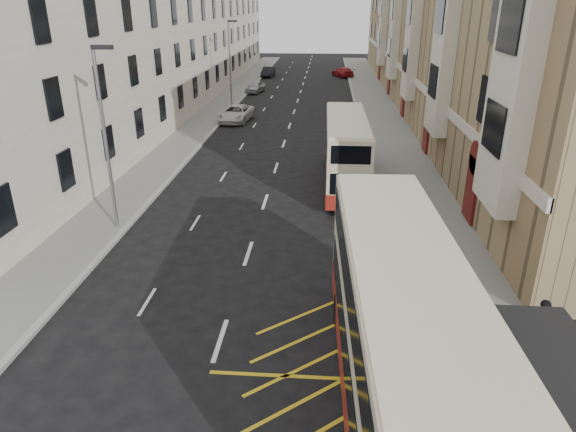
# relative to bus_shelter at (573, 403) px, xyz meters

# --- Properties ---
(pavement_right) EXTENTS (4.00, 120.00, 0.15)m
(pavement_right) POSITION_rel_bus_shelter_xyz_m (-0.34, 30.39, -2.06)
(pavement_right) COLOR slate
(pavement_right) RESTS_ON ground
(pavement_left) EXTENTS (3.00, 120.00, 0.15)m
(pavement_left) POSITION_rel_bus_shelter_xyz_m (-15.84, 30.39, -2.06)
(pavement_left) COLOR slate
(pavement_left) RESTS_ON ground
(kerb_right) EXTENTS (0.25, 120.00, 0.15)m
(kerb_right) POSITION_rel_bus_shelter_xyz_m (-2.34, 30.39, -2.06)
(kerb_right) COLOR gray
(kerb_right) RESTS_ON ground
(kerb_left) EXTENTS (0.25, 120.00, 0.15)m
(kerb_left) POSITION_rel_bus_shelter_xyz_m (-14.34, 30.39, -2.06)
(kerb_left) COLOR gray
(kerb_left) RESTS_ON ground
(road_markings) EXTENTS (10.00, 110.00, 0.01)m
(road_markings) POSITION_rel_bus_shelter_xyz_m (-8.34, 45.39, -2.13)
(road_markings) COLOR silver
(road_markings) RESTS_ON ground
(terrace_right) EXTENTS (10.75, 79.00, 15.25)m
(terrace_right) POSITION_rel_bus_shelter_xyz_m (6.54, 45.77, 5.38)
(terrace_right) COLOR #927E54
(terrace_right) RESTS_ON ground
(terrace_left) EXTENTS (9.18, 79.00, 13.25)m
(terrace_left) POSITION_rel_bus_shelter_xyz_m (-21.77, 45.89, 4.38)
(terrace_left) COLOR silver
(terrace_left) RESTS_ON ground
(bus_shelter) EXTENTS (1.65, 4.25, 2.70)m
(bus_shelter) POSITION_rel_bus_shelter_xyz_m (0.00, 0.00, 0.00)
(bus_shelter) COLOR black
(bus_shelter) RESTS_ON pavement_right
(guard_railing) EXTENTS (0.06, 6.56, 1.01)m
(guard_railing) POSITION_rel_bus_shelter_xyz_m (-2.09, 6.14, -1.28)
(guard_railing) COLOR red
(guard_railing) RESTS_ON pavement_right
(street_lamp_near) EXTENTS (0.93, 0.18, 8.00)m
(street_lamp_near) POSITION_rel_bus_shelter_xyz_m (-14.69, 12.39, 2.50)
(street_lamp_near) COLOR slate
(street_lamp_near) RESTS_ON pavement_left
(street_lamp_far) EXTENTS (0.93, 0.18, 8.00)m
(street_lamp_far) POSITION_rel_bus_shelter_xyz_m (-14.69, 42.39, 2.50)
(street_lamp_far) COLOR slate
(street_lamp_far) RESTS_ON pavement_left
(double_decker_front) EXTENTS (3.05, 11.47, 4.54)m
(double_decker_front) POSITION_rel_bus_shelter_xyz_m (-3.34, 2.03, 0.17)
(double_decker_front) COLOR beige
(double_decker_front) RESTS_ON ground
(double_decker_rear) EXTENTS (2.31, 9.74, 3.88)m
(double_decker_rear) POSITION_rel_bus_shelter_xyz_m (-4.09, 19.53, -0.16)
(double_decker_rear) COLOR beige
(double_decker_rear) RESTS_ON ground
(pedestrian_mid) EXTENTS (0.90, 0.77, 1.61)m
(pedestrian_mid) POSITION_rel_bus_shelter_xyz_m (1.31, 4.57, -1.18)
(pedestrian_mid) COLOR black
(pedestrian_mid) RESTS_ON pavement_right
(pedestrian_far) EXTENTS (1.12, 1.04, 1.85)m
(pedestrian_far) POSITION_rel_bus_shelter_xyz_m (-1.30, 6.24, -1.06)
(pedestrian_far) COLOR black
(pedestrian_far) RESTS_ON pavement_right
(white_van) EXTENTS (2.91, 5.24, 1.39)m
(white_van) POSITION_rel_bus_shelter_xyz_m (-13.13, 35.72, -1.44)
(white_van) COLOR silver
(white_van) RESTS_ON ground
(car_silver) EXTENTS (2.20, 3.97, 1.28)m
(car_silver) POSITION_rel_bus_shelter_xyz_m (-13.54, 51.19, -1.50)
(car_silver) COLOR #AAACB1
(car_silver) RESTS_ON ground
(car_dark) EXTENTS (1.71, 4.21, 1.36)m
(car_dark) POSITION_rel_bus_shelter_xyz_m (-13.54, 64.74, -1.46)
(car_dark) COLOR black
(car_dark) RESTS_ON ground
(car_red) EXTENTS (3.41, 4.92, 1.32)m
(car_red) POSITION_rel_bus_shelter_xyz_m (-3.14, 65.56, -1.48)
(car_red) COLOR maroon
(car_red) RESTS_ON ground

